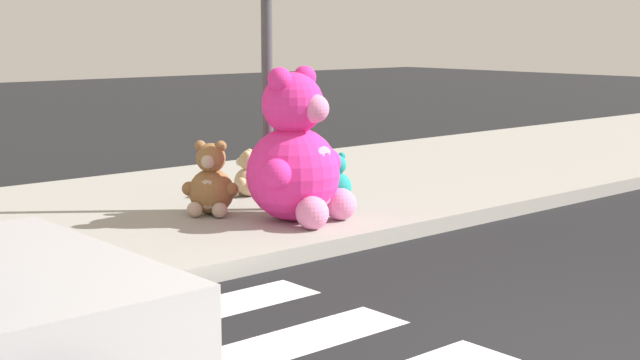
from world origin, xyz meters
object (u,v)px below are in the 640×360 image
(sign_pole, at_px, (267,37))
(plush_tan, at_px, (247,177))
(plush_teal, at_px, (335,182))
(plush_brown, at_px, (211,185))
(plush_pink_large, at_px, (297,160))

(sign_pole, distance_m, plush_tan, 1.69)
(plush_teal, distance_m, plush_brown, 1.37)
(plush_brown, bearing_deg, plush_pink_large, -60.13)
(sign_pole, height_order, plush_pink_large, sign_pole)
(plush_tan, bearing_deg, plush_pink_large, -106.47)
(sign_pole, xyz_separation_m, plush_teal, (0.76, -0.15, -1.49))
(sign_pole, height_order, plush_teal, sign_pole)
(plush_tan, distance_m, plush_brown, 1.00)
(sign_pole, distance_m, plush_teal, 1.68)
(plush_pink_large, xyz_separation_m, plush_teal, (0.88, 0.44, -0.37))
(sign_pole, height_order, plush_tan, sign_pole)
(plush_teal, relative_size, plush_brown, 0.72)
(sign_pole, distance_m, plush_pink_large, 1.27)
(sign_pole, relative_size, plush_tan, 6.34)
(sign_pole, xyz_separation_m, plush_brown, (-0.56, 0.18, -1.41))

